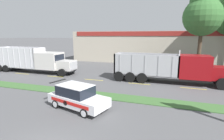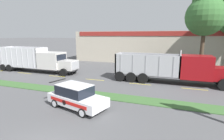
{
  "view_description": "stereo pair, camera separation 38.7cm",
  "coord_description": "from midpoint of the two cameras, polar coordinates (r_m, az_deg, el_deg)",
  "views": [
    {
      "loc": [
        4.95,
        -5.12,
        5.19
      ],
      "look_at": [
        0.15,
        9.32,
        2.16
      ],
      "focal_mm": 28.0,
      "sensor_mm": 36.0,
      "label": 1
    },
    {
      "loc": [
        5.32,
        -4.99,
        5.19
      ],
      "look_at": [
        0.15,
        9.32,
        2.16
      ],
      "focal_mm": 28.0,
      "sensor_mm": 36.0,
      "label": 2
    }
  ],
  "objects": [
    {
      "name": "centre_line_2",
      "position": [
        27.12,
        -27.71,
        -1.06
      ],
      "size": [
        2.4,
        0.14,
        0.01
      ],
      "primitive_type": "cube",
      "color": "yellow",
      "rests_on": "ground_plane"
    },
    {
      "name": "centre_line_6",
      "position": [
        19.13,
        24.48,
        -5.5
      ],
      "size": [
        2.4,
        0.14,
        0.01
      ],
      "primitive_type": "cube",
      "color": "yellow",
      "rests_on": "ground_plane"
    },
    {
      "name": "centre_line_3",
      "position": [
        23.57,
        -18.52,
        -2.03
      ],
      "size": [
        2.4,
        0.14,
        0.01
      ],
      "primitive_type": "cube",
      "color": "yellow",
      "rests_on": "ground_plane"
    },
    {
      "name": "rally_car",
      "position": [
        12.98,
        -12.07,
        -8.48
      ],
      "size": [
        4.79,
        2.98,
        1.74
      ],
      "color": "white",
      "rests_on": "ground_plane"
    },
    {
      "name": "grass_verge",
      "position": [
        15.29,
        -2.4,
        -8.46
      ],
      "size": [
        120.0,
        1.65,
        0.06
      ],
      "primitive_type": "cube",
      "color": "#3D6633",
      "rests_on": "ground_plane"
    },
    {
      "name": "centre_line_4",
      "position": [
        20.83,
        -6.51,
        -3.21
      ],
      "size": [
        2.4,
        0.14,
        0.01
      ],
      "primitive_type": "cube",
      "color": "yellow",
      "rests_on": "ground_plane"
    },
    {
      "name": "dump_truck_mid",
      "position": [
        26.33,
        -22.42,
        2.56
      ],
      "size": [
        12.19,
        2.69,
        3.54
      ],
      "color": "black",
      "rests_on": "ground_plane"
    },
    {
      "name": "centre_line_5",
      "position": [
        19.26,
        8.28,
        -4.47
      ],
      "size": [
        2.4,
        0.14,
        0.01
      ],
      "primitive_type": "cube",
      "color": "yellow",
      "rests_on": "ground_plane"
    },
    {
      "name": "store_building_backdrop",
      "position": [
        37.54,
        19.37,
        7.25
      ],
      "size": [
        39.12,
        12.1,
        5.93
      ],
      "color": "#BCB29E",
      "rests_on": "ground_plane"
    },
    {
      "name": "tree_behind_left",
      "position": [
        25.94,
        27.13,
        16.19
      ],
      "size": [
        4.85,
        4.85,
        11.14
      ],
      "color": "#473828",
      "rests_on": "ground_plane"
    },
    {
      "name": "dump_truck_lead",
      "position": [
        20.14,
        20.65,
        0.29
      ],
      "size": [
        12.06,
        2.58,
        3.7
      ],
      "color": "black",
      "rests_on": "ground_plane"
    }
  ]
}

